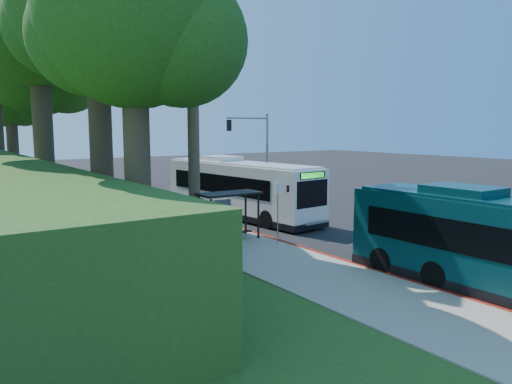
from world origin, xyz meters
TOP-DOWN VIEW (x-y plane):
  - ground at (0.00, 0.00)m, footprint 140.00×140.00m
  - sidewalk at (-7.30, 0.00)m, footprint 4.50×70.00m
  - red_curb at (-5.00, -4.00)m, footprint 0.25×30.00m
  - grass_verge at (-13.00, 5.00)m, footprint 8.00×70.00m
  - bus_shelter at (-7.26, -2.86)m, footprint 3.20×1.51m
  - stop_sign_pole at (-5.40, -5.00)m, footprint 0.35×0.06m
  - traffic_signal_pole at (3.78, 10.00)m, footprint 4.10×0.30m
  - tree_0 at (-12.40, -0.02)m, footprint 8.40×8.00m
  - tree_1 at (-13.37, 7.98)m, footprint 10.50×10.00m
  - tree_2 at (-11.89, 15.98)m, footprint 8.82×8.40m
  - tree_4 at (-11.40, 31.98)m, footprint 8.40×8.00m
  - tree_5 at (-10.41, 39.99)m, footprint 7.35×7.00m
  - tree_6 at (-12.91, -6.01)m, footprint 7.56×7.20m
  - white_bus at (-2.61, 2.97)m, footprint 4.05×13.33m
  - teal_bus at (-3.60, -15.82)m, footprint 2.78×12.50m
  - pickup at (1.05, 4.98)m, footprint 3.45×5.83m

SIDE VIEW (x-z plane):
  - ground at x=0.00m, z-range 0.00..0.00m
  - grass_verge at x=-13.00m, z-range 0.00..0.06m
  - sidewalk at x=-7.30m, z-range 0.00..0.12m
  - red_curb at x=-5.00m, z-range 0.00..0.13m
  - pickup at x=1.05m, z-range 0.00..1.52m
  - bus_shelter at x=-7.26m, z-range 0.53..3.08m
  - teal_bus at x=-3.60m, z-range -0.04..3.68m
  - white_bus at x=-2.61m, z-range -0.05..3.86m
  - stop_sign_pole at x=-5.40m, z-range 0.50..3.67m
  - traffic_signal_pole at x=3.78m, z-range 0.92..7.92m
  - tree_5 at x=-10.41m, z-range 2.53..15.39m
  - tree_6 at x=-12.91m, z-range 2.84..16.58m
  - tree_4 at x=-11.40m, z-range 2.66..16.80m
  - tree_2 at x=-11.89m, z-range 2.92..18.04m
  - tree_0 at x=-12.40m, z-range 3.35..19.05m
  - tree_1 at x=-13.37m, z-range 3.60..21.86m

